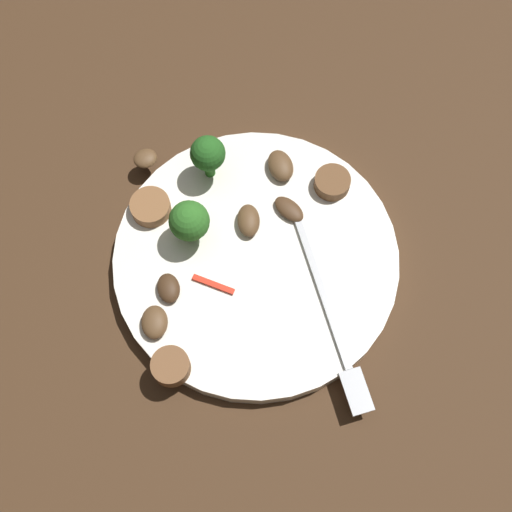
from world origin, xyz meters
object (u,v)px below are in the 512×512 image
sausage_slice_0 (332,182)px  sausage_slice_3 (151,207)px  plate (256,260)px  broccoli_floret_1 (208,154)px  pepper_strip_1 (213,284)px  mushroom_3 (248,220)px  mushroom_5 (289,209)px  broccoli_floret_0 (189,221)px  mushroom_4 (145,158)px  mushroom_0 (281,166)px  mushroom_1 (169,288)px  mushroom_2 (155,322)px  sausage_slice_1 (171,366)px  fork (332,321)px

sausage_slice_0 → sausage_slice_3: bearing=-83.4°
sausage_slice_3 → plate: bearing=62.7°
broccoli_floret_1 → pepper_strip_1: (0.10, 0.00, -0.03)m
sausage_slice_3 → mushroom_3: same height
mushroom_5 → pepper_strip_1: bearing=-45.3°
pepper_strip_1 → broccoli_floret_0: bearing=-158.9°
mushroom_3 → pepper_strip_1: bearing=-29.3°
plate → mushroom_5: (-0.04, 0.03, 0.01)m
broccoli_floret_1 → plate: bearing=25.1°
sausage_slice_0 → mushroom_4: sausage_slice_0 is taller
mushroom_0 → sausage_slice_0: bearing=67.8°
broccoli_floret_1 → sausage_slice_3: broccoli_floret_1 is taller
plate → mushroom_3: bearing=-170.0°
sausage_slice_3 → mushroom_0: 0.12m
broccoli_floret_1 → mushroom_1: 0.12m
plate → mushroom_2: 0.10m
pepper_strip_1 → broccoli_floret_1: bearing=-179.1°
broccoli_floret_1 → sausage_slice_3: bearing=-55.9°
sausage_slice_1 → sausage_slice_3: bearing=-172.1°
mushroom_4 → mushroom_0: bearing=84.0°
plate → broccoli_floret_1: broccoli_floret_1 is taller
sausage_slice_0 → mushroom_3: size_ratio=1.05×
sausage_slice_1 → mushroom_1: sausage_slice_1 is taller
broccoli_floret_0 → mushroom_5: 0.09m
sausage_slice_3 → mushroom_2: 0.10m
plate → sausage_slice_3: (-0.05, -0.09, 0.01)m
sausage_slice_3 → mushroom_2: (0.10, 0.01, -0.00)m
broccoli_floret_1 → sausage_slice_1: (0.17, -0.03, -0.02)m
pepper_strip_1 → fork: bearing=69.9°
broccoli_floret_0 → sausage_slice_0: (-0.04, 0.12, -0.02)m
broccoli_floret_1 → mushroom_5: broccoli_floret_1 is taller
mushroom_2 → broccoli_floret_0: bearing=158.7°
fork → mushroom_2: size_ratio=6.36×
sausage_slice_0 → pepper_strip_1: 0.14m
plate → mushroom_5: 0.05m
sausage_slice_3 → mushroom_0: (-0.04, 0.11, 0.00)m
mushroom_0 → mushroom_1: mushroom_0 is taller
broccoli_floret_0 → mushroom_4: size_ratio=2.25×
mushroom_1 → mushroom_5: bearing=123.7°
mushroom_0 → fork: bearing=14.0°
sausage_slice_0 → mushroom_0: (-0.02, -0.04, 0.00)m
sausage_slice_1 → mushroom_0: bearing=151.8°
fork → mushroom_3: size_ratio=5.96×
broccoli_floret_1 → mushroom_5: (0.04, 0.07, -0.03)m
mushroom_4 → pepper_strip_1: (0.12, 0.06, -0.00)m
sausage_slice_0 → pepper_strip_1: bearing=-49.8°
mushroom_1 → pepper_strip_1: size_ratio=0.70×
broccoli_floret_0 → sausage_slice_3: (-0.03, -0.04, -0.02)m
sausage_slice_0 → mushroom_1: sausage_slice_0 is taller
broccoli_floret_1 → mushroom_1: size_ratio=1.90×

